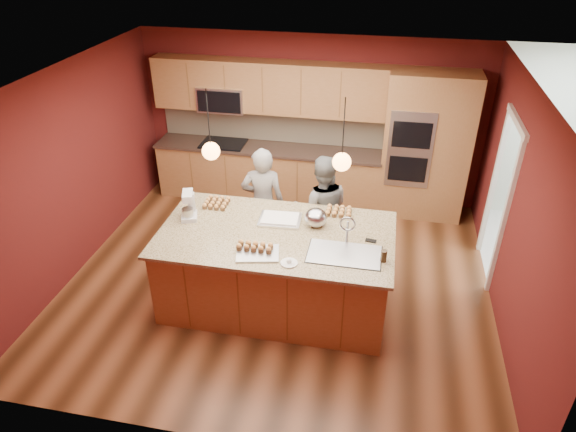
% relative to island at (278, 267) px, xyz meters
% --- Properties ---
extents(floor, '(5.50, 5.50, 0.00)m').
position_rel_island_xyz_m(floor, '(-0.08, 0.43, -0.52)').
color(floor, '#402311').
rests_on(floor, ground).
extents(ceiling, '(5.50, 5.50, 0.00)m').
position_rel_island_xyz_m(ceiling, '(-0.08, 0.43, 2.18)').
color(ceiling, white).
rests_on(ceiling, ground).
extents(wall_back, '(5.50, 0.00, 5.50)m').
position_rel_island_xyz_m(wall_back, '(-0.08, 2.93, 0.83)').
color(wall_back, '#551615').
rests_on(wall_back, ground).
extents(wall_front, '(5.50, 0.00, 5.50)m').
position_rel_island_xyz_m(wall_front, '(-0.08, -2.07, 0.83)').
color(wall_front, '#551615').
rests_on(wall_front, ground).
extents(wall_left, '(0.00, 5.00, 5.00)m').
position_rel_island_xyz_m(wall_left, '(-2.83, 0.43, 0.83)').
color(wall_left, '#551615').
rests_on(wall_left, ground).
extents(wall_right, '(0.00, 5.00, 5.00)m').
position_rel_island_xyz_m(wall_right, '(2.67, 0.43, 0.83)').
color(wall_right, '#551615').
rests_on(wall_right, ground).
extents(cabinet_run, '(3.74, 0.64, 2.30)m').
position_rel_island_xyz_m(cabinet_run, '(-0.76, 2.68, 0.47)').
color(cabinet_run, '#935C32').
rests_on(cabinet_run, floor).
extents(oven_column, '(1.30, 0.62, 2.30)m').
position_rel_island_xyz_m(oven_column, '(1.76, 2.63, 0.63)').
color(oven_column, '#935C32').
rests_on(oven_column, floor).
extents(doorway_trim, '(0.08, 1.11, 2.20)m').
position_rel_island_xyz_m(doorway_trim, '(2.65, 1.23, 0.53)').
color(doorway_trim, white).
rests_on(doorway_trim, wall_right).
extents(pendant_left, '(0.20, 0.20, 0.80)m').
position_rel_island_xyz_m(pendant_left, '(-0.74, 0.00, 1.49)').
color(pendant_left, black).
rests_on(pendant_left, ceiling).
extents(pendant_right, '(0.20, 0.20, 0.80)m').
position_rel_island_xyz_m(pendant_right, '(0.71, 0.00, 1.49)').
color(pendant_right, black).
rests_on(pendant_right, ceiling).
extents(island, '(2.76, 1.54, 1.40)m').
position_rel_island_xyz_m(island, '(0.00, 0.00, 0.00)').
color(island, '#935C32').
rests_on(island, floor).
extents(person_left, '(0.64, 0.47, 1.62)m').
position_rel_island_xyz_m(person_left, '(-0.43, 1.03, 0.29)').
color(person_left, black).
rests_on(person_left, floor).
extents(person_right, '(0.85, 0.71, 1.58)m').
position_rel_island_xyz_m(person_right, '(0.39, 1.03, 0.27)').
color(person_right, slate).
rests_on(person_right, floor).
extents(stand_mixer, '(0.25, 0.29, 0.35)m').
position_rel_island_xyz_m(stand_mixer, '(-1.13, 0.14, 0.65)').
color(stand_mixer, silver).
rests_on(stand_mixer, island).
extents(sheet_cake, '(0.52, 0.40, 0.05)m').
position_rel_island_xyz_m(sheet_cake, '(-0.03, 0.28, 0.52)').
color(sheet_cake, silver).
rests_on(sheet_cake, island).
extents(cooling_rack, '(0.52, 0.42, 0.02)m').
position_rel_island_xyz_m(cooling_rack, '(-0.12, -0.45, 0.51)').
color(cooling_rack, silver).
rests_on(cooling_rack, island).
extents(mixing_bowl, '(0.27, 0.27, 0.23)m').
position_rel_island_xyz_m(mixing_bowl, '(0.42, 0.26, 0.61)').
color(mixing_bowl, '#B7BABF').
rests_on(mixing_bowl, island).
extents(plate, '(0.19, 0.19, 0.01)m').
position_rel_island_xyz_m(plate, '(0.25, -0.56, 0.51)').
color(plate, white).
rests_on(plate, island).
extents(tumbler, '(0.07, 0.07, 0.14)m').
position_rel_island_xyz_m(tumbler, '(1.24, -0.32, 0.57)').
color(tumbler, '#312211').
rests_on(tumbler, island).
extents(phone, '(0.13, 0.09, 0.01)m').
position_rel_island_xyz_m(phone, '(1.09, 0.05, 0.50)').
color(phone, black).
rests_on(phone, island).
extents(cupcakes_left, '(0.32, 0.32, 0.07)m').
position_rel_island_xyz_m(cupcakes_left, '(-0.91, 0.51, 0.53)').
color(cupcakes_left, '#CD8B47').
rests_on(cupcakes_left, island).
extents(cupcakes_rack, '(0.42, 0.17, 0.08)m').
position_rel_island_xyz_m(cupcakes_rack, '(-0.17, -0.39, 0.55)').
color(cupcakes_rack, '#CD8B47').
rests_on(cupcakes_rack, island).
extents(cupcakes_right, '(0.33, 0.25, 0.08)m').
position_rel_island_xyz_m(cupcakes_right, '(0.66, 0.59, 0.54)').
color(cupcakes_right, '#CD8B47').
rests_on(cupcakes_right, island).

